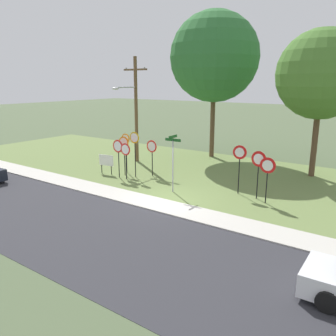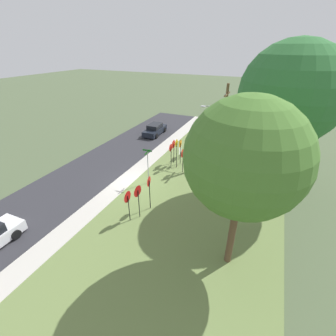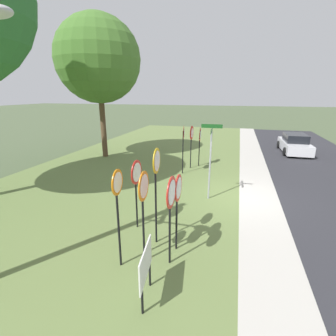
% 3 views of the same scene
% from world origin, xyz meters
% --- Properties ---
extents(ground_plane, '(160.00, 160.00, 0.00)m').
position_xyz_m(ground_plane, '(0.00, 0.00, 0.00)').
color(ground_plane, '#4C5B3D').
extents(sidewalk_strip, '(44.00, 1.60, 0.06)m').
position_xyz_m(sidewalk_strip, '(0.00, -0.80, 0.03)').
color(sidewalk_strip, '#BCB7AD').
rests_on(sidewalk_strip, ground_plane).
extents(grass_median, '(44.00, 12.00, 0.04)m').
position_xyz_m(grass_median, '(0.00, 6.00, 0.02)').
color(grass_median, olive).
rests_on(grass_median, ground_plane).
extents(stop_sign_near_left, '(0.70, 0.11, 2.87)m').
position_xyz_m(stop_sign_near_left, '(-4.14, 2.35, 2.12)').
color(stop_sign_near_left, black).
rests_on(stop_sign_near_left, grass_median).
extents(stop_sign_near_right, '(0.79, 0.09, 2.39)m').
position_xyz_m(stop_sign_near_right, '(-4.95, 1.72, 1.79)').
color(stop_sign_near_right, black).
rests_on(stop_sign_near_right, grass_median).
extents(stop_sign_far_left, '(0.62, 0.11, 2.60)m').
position_xyz_m(stop_sign_far_left, '(-5.37, 2.91, 1.89)').
color(stop_sign_far_left, black).
rests_on(stop_sign_far_left, grass_median).
extents(stop_sign_far_center, '(0.77, 0.09, 2.30)m').
position_xyz_m(stop_sign_far_center, '(-3.48, 3.23, 1.71)').
color(stop_sign_far_center, black).
rests_on(stop_sign_far_center, grass_median).
extents(stop_sign_far_right, '(0.75, 0.11, 2.50)m').
position_xyz_m(stop_sign_far_right, '(-5.06, 2.38, 1.87)').
color(stop_sign_far_right, black).
rests_on(stop_sign_far_right, grass_median).
extents(stop_sign_center_tall, '(0.74, 0.09, 2.24)m').
position_xyz_m(stop_sign_center_tall, '(-4.31, 1.70, 1.66)').
color(stop_sign_center_tall, black).
rests_on(stop_sign_center_tall, grass_median).
extents(yield_sign_near_left, '(0.74, 0.15, 2.64)m').
position_xyz_m(yield_sign_near_left, '(2.51, 3.02, 2.02)').
color(yield_sign_near_left, black).
rests_on(yield_sign_near_left, grass_median).
extents(yield_sign_near_right, '(0.80, 0.12, 2.50)m').
position_xyz_m(yield_sign_near_right, '(3.64, 2.79, 1.91)').
color(yield_sign_near_right, black).
rests_on(yield_sign_near_right, grass_median).
extents(yield_sign_far_left, '(0.79, 0.10, 2.32)m').
position_xyz_m(yield_sign_far_left, '(4.26, 2.39, 1.77)').
color(yield_sign_far_left, black).
rests_on(yield_sign_far_left, grass_median).
extents(street_name_post, '(0.96, 0.82, 3.12)m').
position_xyz_m(street_name_post, '(-0.52, 1.26, 1.88)').
color(street_name_post, '#9EA0A8').
rests_on(street_name_post, grass_median).
extents(notice_board, '(1.09, 0.19, 1.25)m').
position_xyz_m(notice_board, '(-6.23, 1.92, 0.87)').
color(notice_board, black).
rests_on(notice_board, grass_median).
extents(oak_tree_right, '(5.37, 5.37, 8.96)m').
position_xyz_m(oak_tree_right, '(4.84, 9.11, 6.30)').
color(oak_tree_right, brown).
rests_on(oak_tree_right, grass_median).
extents(parked_sedan_distant, '(4.25, 1.97, 1.39)m').
position_xyz_m(parked_sedan_distant, '(9.82, -3.90, 0.64)').
color(parked_sedan_distant, silver).
rests_on(parked_sedan_distant, road_asphalt).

